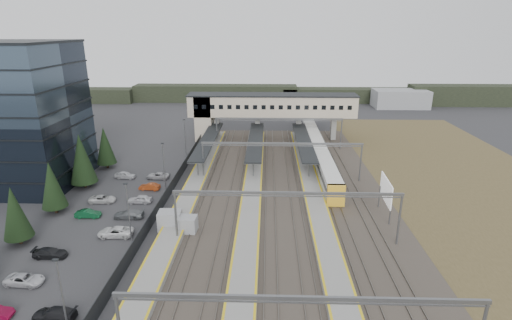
{
  "coord_description": "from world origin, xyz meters",
  "views": [
    {
      "loc": [
        9.51,
        -53.22,
        26.32
      ],
      "look_at": [
        7.48,
        13.75,
        4.0
      ],
      "focal_mm": 28.0,
      "sensor_mm": 36.0,
      "label": 1
    }
  ],
  "objects_px": {
    "office_building": "(0,115)",
    "relay_cabin_far": "(187,225)",
    "billboard": "(386,191)",
    "train": "(315,145)",
    "footbridge": "(260,108)",
    "relay_cabin_near": "(170,220)"
  },
  "relations": [
    {
      "from": "relay_cabin_far",
      "to": "billboard",
      "type": "distance_m",
      "value": 28.46
    },
    {
      "from": "train",
      "to": "billboard",
      "type": "height_order",
      "value": "billboard"
    },
    {
      "from": "office_building",
      "to": "relay_cabin_far",
      "type": "distance_m",
      "value": 40.51
    },
    {
      "from": "footbridge",
      "to": "train",
      "type": "distance_m",
      "value": 17.57
    },
    {
      "from": "billboard",
      "to": "relay_cabin_near",
      "type": "bearing_deg",
      "value": -171.21
    },
    {
      "from": "billboard",
      "to": "footbridge",
      "type": "bearing_deg",
      "value": 114.31
    },
    {
      "from": "office_building",
      "to": "relay_cabin_far",
      "type": "relative_size",
      "value": 9.32
    },
    {
      "from": "relay_cabin_near",
      "to": "billboard",
      "type": "distance_m",
      "value": 30.8
    },
    {
      "from": "relay_cabin_far",
      "to": "footbridge",
      "type": "distance_m",
      "value": 48.76
    },
    {
      "from": "office_building",
      "to": "train",
      "type": "bearing_deg",
      "value": 18.71
    },
    {
      "from": "relay_cabin_far",
      "to": "footbridge",
      "type": "xyz_separation_m",
      "value": [
        8.86,
        47.47,
        6.79
      ]
    },
    {
      "from": "relay_cabin_near",
      "to": "billboard",
      "type": "height_order",
      "value": "billboard"
    },
    {
      "from": "office_building",
      "to": "relay_cabin_far",
      "type": "bearing_deg",
      "value": -26.63
    },
    {
      "from": "billboard",
      "to": "train",
      "type": "bearing_deg",
      "value": 102.08
    },
    {
      "from": "train",
      "to": "billboard",
      "type": "xyz_separation_m",
      "value": [
        6.58,
        -30.77,
        2.02
      ]
    },
    {
      "from": "relay_cabin_near",
      "to": "footbridge",
      "type": "relative_size",
      "value": 0.08
    },
    {
      "from": "office_building",
      "to": "relay_cabin_near",
      "type": "xyz_separation_m",
      "value": [
        32.26,
        -16.49,
        -10.91
      ]
    },
    {
      "from": "relay_cabin_near",
      "to": "train",
      "type": "bearing_deg",
      "value": 56.2
    },
    {
      "from": "relay_cabin_far",
      "to": "train",
      "type": "distance_m",
      "value": 42.14
    },
    {
      "from": "office_building",
      "to": "billboard",
      "type": "bearing_deg",
      "value": -10.68
    },
    {
      "from": "office_building",
      "to": "relay_cabin_far",
      "type": "height_order",
      "value": "office_building"
    },
    {
      "from": "office_building",
      "to": "relay_cabin_far",
      "type": "xyz_separation_m",
      "value": [
        34.84,
        -17.47,
        -11.05
      ]
    }
  ]
}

